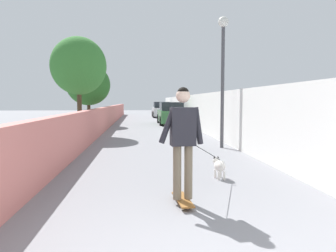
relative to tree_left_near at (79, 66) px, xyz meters
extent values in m
plane|color=gray|center=(1.00, -3.57, -3.28)|extent=(80.00, 80.00, 0.00)
cube|color=#CC726B|center=(-1.00, -0.90, -2.64)|extent=(48.00, 0.30, 1.27)
cube|color=white|center=(-1.00, -6.25, -2.27)|extent=(48.00, 0.30, 2.01)
cylinder|color=#473523|center=(0.00, 0.00, -2.03)|extent=(0.22, 0.22, 2.50)
ellipsoid|color=#387A33|center=(0.00, 0.00, 0.01)|extent=(2.62, 2.62, 2.74)
cylinder|color=#473523|center=(6.00, 0.48, -2.36)|extent=(0.22, 0.22, 1.84)
ellipsoid|color=#2D6628|center=(6.00, 0.48, -0.57)|extent=(2.87, 2.87, 2.73)
cylinder|color=#4C4C51|center=(-4.85, -5.70, -1.21)|extent=(0.12, 0.12, 4.14)
sphere|color=silver|center=(-4.85, -5.70, 1.01)|extent=(0.36, 0.36, 0.36)
cube|color=brown|center=(-10.76, -3.51, -3.21)|extent=(0.81, 0.27, 0.02)
cylinder|color=beige|center=(-10.48, -3.42, -3.25)|extent=(0.06, 0.04, 0.06)
cylinder|color=beige|center=(-10.47, -3.56, -3.25)|extent=(0.06, 0.04, 0.06)
cylinder|color=beige|center=(-11.04, -3.47, -3.25)|extent=(0.06, 0.04, 0.06)
cylinder|color=beige|center=(-11.03, -3.60, -3.25)|extent=(0.06, 0.04, 0.06)
cylinder|color=#726651|center=(-10.76, -3.42, -2.77)|extent=(0.14, 0.14, 0.85)
cylinder|color=#726651|center=(-10.75, -3.60, -2.77)|extent=(0.14, 0.14, 0.85)
cube|color=#26262D|center=(-10.76, -3.51, -2.05)|extent=(0.25, 0.40, 0.59)
cylinder|color=#26262D|center=(-10.78, -3.27, -2.03)|extent=(0.11, 0.29, 0.58)
cylinder|color=#26262D|center=(-10.73, -3.75, -2.04)|extent=(0.11, 0.18, 0.59)
sphere|color=beige|center=(-10.76, -3.51, -1.58)|extent=(0.22, 0.22, 0.22)
sphere|color=black|center=(-10.76, -3.51, -1.54)|extent=(0.19, 0.19, 0.19)
ellipsoid|color=white|center=(-9.21, -4.51, -3.01)|extent=(0.37, 0.25, 0.22)
sphere|color=white|center=(-8.97, -4.49, -2.94)|extent=(0.15, 0.15, 0.15)
cone|color=black|center=(-8.98, -4.45, -2.86)|extent=(0.05, 0.05, 0.06)
cone|color=black|center=(-8.97, -4.53, -2.86)|extent=(0.05, 0.05, 0.06)
cylinder|color=white|center=(-9.10, -4.44, -3.19)|extent=(0.04, 0.04, 0.18)
cylinder|color=white|center=(-9.09, -4.56, -3.19)|extent=(0.04, 0.04, 0.18)
cylinder|color=white|center=(-9.33, -4.46, -3.19)|extent=(0.04, 0.04, 0.18)
cylinder|color=white|center=(-9.32, -4.58, -3.19)|extent=(0.04, 0.04, 0.18)
cylinder|color=white|center=(-9.44, -4.53, -2.93)|extent=(0.14, 0.04, 0.13)
cylinder|color=black|center=(-9.98, -4.01, -2.55)|extent=(1.56, 1.01, 0.66)
cube|color=#336B38|center=(6.62, -5.10, -2.72)|extent=(4.31, 1.70, 0.80)
cube|color=#262B33|center=(6.62, -5.10, -2.04)|extent=(2.24, 1.50, 0.60)
cylinder|color=black|center=(7.96, -4.31, -2.96)|extent=(0.64, 0.22, 0.64)
cylinder|color=black|center=(7.96, -5.89, -2.96)|extent=(0.64, 0.22, 0.64)
cylinder|color=black|center=(5.29, -4.31, -2.96)|extent=(0.64, 0.22, 0.64)
cylinder|color=black|center=(5.29, -5.89, -2.96)|extent=(0.64, 0.22, 0.64)
cube|color=silver|center=(16.36, -5.10, -2.72)|extent=(4.08, 1.70, 0.80)
cube|color=#262B33|center=(16.36, -5.10, -2.04)|extent=(2.12, 1.50, 0.60)
cylinder|color=black|center=(17.63, -4.31, -2.96)|extent=(0.64, 0.22, 0.64)
cylinder|color=black|center=(17.63, -5.89, -2.96)|extent=(0.64, 0.22, 0.64)
cylinder|color=black|center=(15.10, -4.31, -2.96)|extent=(0.64, 0.22, 0.64)
cylinder|color=black|center=(15.10, -5.89, -2.96)|extent=(0.64, 0.22, 0.64)
camera|label=1|loc=(-15.62, -2.83, -1.66)|focal=34.03mm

